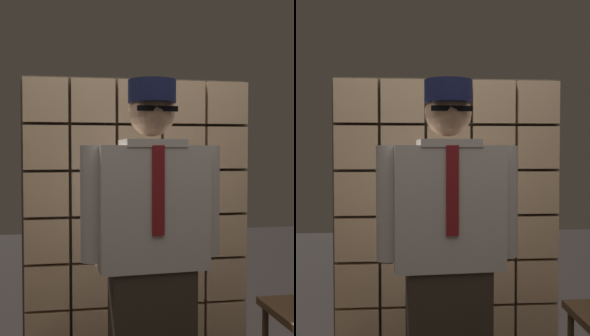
{
  "view_description": "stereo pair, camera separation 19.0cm",
  "coord_description": "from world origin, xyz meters",
  "views": [
    {
      "loc": [
        -0.48,
        -1.77,
        1.36
      ],
      "look_at": [
        -0.12,
        0.34,
        1.29
      ],
      "focal_mm": 49.38,
      "sensor_mm": 36.0,
      "label": 1
    },
    {
      "loc": [
        -0.29,
        -1.8,
        1.36
      ],
      "look_at": [
        -0.12,
        0.34,
        1.29
      ],
      "focal_mm": 49.38,
      "sensor_mm": 36.0,
      "label": 2
    }
  ],
  "objects": [
    {
      "name": "glass_block_wall",
      "position": [
        0.0,
        1.36,
        0.92
      ],
      "size": [
        1.58,
        0.1,
        1.89
      ],
      "color": "#E0B78C",
      "rests_on": "ground"
    },
    {
      "name": "standing_person",
      "position": [
        -0.09,
        0.35,
        0.88
      ],
      "size": [
        0.68,
        0.3,
        1.69
      ],
      "rotation": [
        0.0,
        0.0,
        0.07
      ],
      "color": "#382D23",
      "rests_on": "ground"
    }
  ]
}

